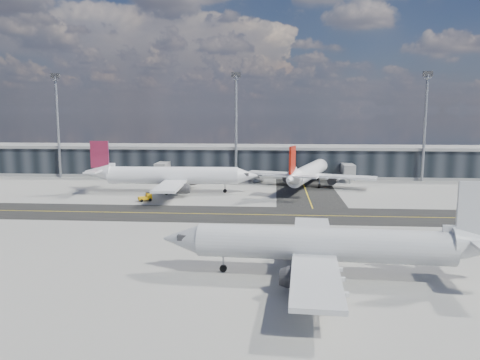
{
  "coord_description": "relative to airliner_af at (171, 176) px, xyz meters",
  "views": [
    {
      "loc": [
        10.54,
        -79.2,
        18.81
      ],
      "look_at": [
        3.67,
        13.05,
        5.0
      ],
      "focal_mm": 35.0,
      "sensor_mm": 36.0,
      "label": 1
    }
  ],
  "objects": [
    {
      "name": "taxiway_lanes",
      "position": [
        17.25,
        -15.13,
        -3.91
      ],
      "size": [
        180.0,
        63.0,
        0.03
      ],
      "color": "black",
      "rests_on": "ground"
    },
    {
      "name": "service_van",
      "position": [
        18.99,
        18.13,
        -3.13
      ],
      "size": [
        4.43,
        6.25,
        1.58
      ],
      "primitive_type": "imported",
      "rotation": [
        0.0,
        0.0,
        0.35
      ],
      "color": "white",
      "rests_on": "ground"
    },
    {
      "name": "airliner_near",
      "position": [
        29.99,
        -53.33,
        -0.18
      ],
      "size": [
        38.25,
        32.61,
        11.33
      ],
      "rotation": [
        0.0,
        0.0,
        1.51
      ],
      "color": "#BABDBF",
      "rests_on": "ground"
    },
    {
      "name": "terminal_concourse",
      "position": [
        13.38,
        29.06,
        0.17
      ],
      "size": [
        152.0,
        19.8,
        8.8
      ],
      "color": "black",
      "rests_on": "ground"
    },
    {
      "name": "floodlight_masts",
      "position": [
        13.34,
        22.13,
        11.69
      ],
      "size": [
        102.5,
        0.7,
        28.9
      ],
      "color": "gray",
      "rests_on": "ground"
    },
    {
      "name": "ground",
      "position": [
        13.34,
        -25.87,
        -3.92
      ],
      "size": [
        300.0,
        300.0,
        0.0
      ],
      "primitive_type": "plane",
      "color": "gray",
      "rests_on": "ground"
    },
    {
      "name": "baggage_tug",
      "position": [
        -2.82,
        -10.76,
        -3.06
      ],
      "size": [
        3.02,
        2.56,
        1.72
      ],
      "rotation": [
        0.0,
        0.0,
        -1.01
      ],
      "color": "#FBB20D",
      "rests_on": "ground"
    },
    {
      "name": "airliner_af",
      "position": [
        0.0,
        0.0,
        0.0
      ],
      "size": [
        40.0,
        34.05,
        11.87
      ],
      "rotation": [
        0.0,
        0.0,
        -1.54
      ],
      "color": "white",
      "rests_on": "ground"
    },
    {
      "name": "airliner_redtail",
      "position": [
        32.2,
        9.66,
        -0.2
      ],
      "size": [
        32.17,
        37.33,
        11.27
      ],
      "rotation": [
        0.0,
        0.0,
        -0.3
      ],
      "color": "white",
      "rests_on": "ground"
    }
  ]
}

